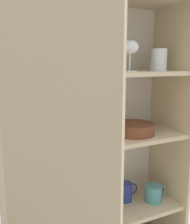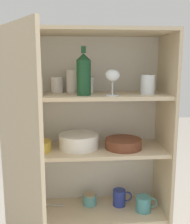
{
  "view_description": "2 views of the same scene",
  "coord_description": "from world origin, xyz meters",
  "px_view_note": "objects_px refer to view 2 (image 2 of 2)",
  "views": [
    {
      "loc": [
        -0.54,
        -0.92,
        0.99
      ],
      "look_at": [
        -0.01,
        0.16,
        0.76
      ],
      "focal_mm": 42.0,
      "sensor_mm": 36.0,
      "label": 1
    },
    {
      "loc": [
        -0.09,
        -1.29,
        1.11
      ],
      "look_at": [
        0.03,
        0.16,
        0.84
      ],
      "focal_mm": 42.0,
      "sensor_mm": 36.0,
      "label": 2
    }
  ],
  "objects_px": {
    "coffee_mug_primary": "(144,204)",
    "mixing_bowl_large": "(123,143)",
    "wine_bottle": "(84,74)",
    "storage_jar": "(90,199)",
    "serving_bowl_small": "(37,146)",
    "plate_stack_white": "(79,141)"
  },
  "relations": [
    {
      "from": "coffee_mug_primary",
      "to": "mixing_bowl_large",
      "type": "bearing_deg",
      "value": 169.58
    },
    {
      "from": "plate_stack_white",
      "to": "mixing_bowl_large",
      "type": "relative_size",
      "value": 1.09
    },
    {
      "from": "wine_bottle",
      "to": "plate_stack_white",
      "type": "relative_size",
      "value": 1.12
    },
    {
      "from": "plate_stack_white",
      "to": "serving_bowl_small",
      "type": "xyz_separation_m",
      "value": [
        -0.23,
        -0.04,
        -0.01
      ]
    },
    {
      "from": "wine_bottle",
      "to": "serving_bowl_small",
      "type": "relative_size",
      "value": 1.6
    },
    {
      "from": "mixing_bowl_large",
      "to": "coffee_mug_primary",
      "type": "height_order",
      "value": "mixing_bowl_large"
    },
    {
      "from": "wine_bottle",
      "to": "serving_bowl_small",
      "type": "bearing_deg",
      "value": 173.91
    },
    {
      "from": "mixing_bowl_large",
      "to": "serving_bowl_small",
      "type": "relative_size",
      "value": 1.31
    },
    {
      "from": "plate_stack_white",
      "to": "wine_bottle",
      "type": "bearing_deg",
      "value": -66.14
    },
    {
      "from": "storage_jar",
      "to": "mixing_bowl_large",
      "type": "bearing_deg",
      "value": -22.3
    },
    {
      "from": "wine_bottle",
      "to": "coffee_mug_primary",
      "type": "height_order",
      "value": "wine_bottle"
    },
    {
      "from": "plate_stack_white",
      "to": "storage_jar",
      "type": "relative_size",
      "value": 2.68
    },
    {
      "from": "wine_bottle",
      "to": "storage_jar",
      "type": "height_order",
      "value": "wine_bottle"
    },
    {
      "from": "serving_bowl_small",
      "to": "storage_jar",
      "type": "xyz_separation_m",
      "value": [
        0.3,
        0.08,
        -0.38
      ]
    },
    {
      "from": "plate_stack_white",
      "to": "storage_jar",
      "type": "bearing_deg",
      "value": 34.38
    },
    {
      "from": "wine_bottle",
      "to": "serving_bowl_small",
      "type": "height_order",
      "value": "wine_bottle"
    },
    {
      "from": "plate_stack_white",
      "to": "mixing_bowl_large",
      "type": "distance_m",
      "value": 0.26
    },
    {
      "from": "serving_bowl_small",
      "to": "storage_jar",
      "type": "distance_m",
      "value": 0.49
    },
    {
      "from": "storage_jar",
      "to": "plate_stack_white",
      "type": "bearing_deg",
      "value": -145.62
    },
    {
      "from": "plate_stack_white",
      "to": "mixing_bowl_large",
      "type": "xyz_separation_m",
      "value": [
        0.25,
        -0.03,
        -0.01
      ]
    },
    {
      "from": "coffee_mug_primary",
      "to": "storage_jar",
      "type": "distance_m",
      "value": 0.33
    },
    {
      "from": "plate_stack_white",
      "to": "storage_jar",
      "type": "xyz_separation_m",
      "value": [
        0.07,
        0.05,
        -0.39
      ]
    }
  ]
}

